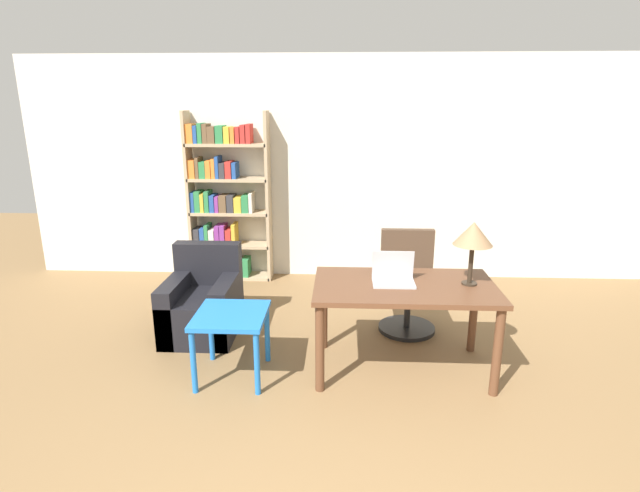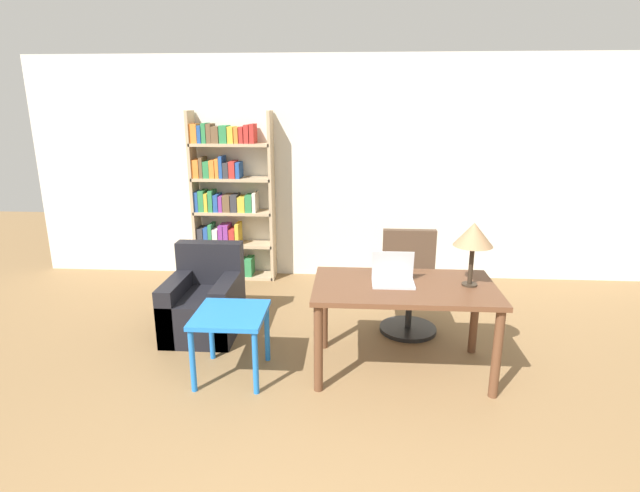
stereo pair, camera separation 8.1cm
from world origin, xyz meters
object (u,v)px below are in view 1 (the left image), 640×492
(office_chair, at_px, (407,287))
(bookshelf, at_px, (223,203))
(table_lamp, at_px, (473,235))
(armchair, at_px, (203,306))
(desk, at_px, (404,296))
(laptop, at_px, (393,276))
(side_table_blue, at_px, (231,323))

(office_chair, bearing_deg, bookshelf, 146.76)
(table_lamp, xyz_separation_m, office_chair, (-0.37, 0.80, -0.73))
(table_lamp, bearing_deg, armchair, 165.99)
(desk, bearing_deg, laptop, 157.38)
(desk, relative_size, office_chair, 1.50)
(desk, height_order, laptop, laptop)
(laptop, xyz_separation_m, side_table_blue, (-1.28, -0.21, -0.34))
(desk, height_order, side_table_blue, desk)
(laptop, relative_size, armchair, 0.40)
(laptop, bearing_deg, bookshelf, 130.94)
(office_chair, xyz_separation_m, side_table_blue, (-1.50, -1.00, 0.04))
(armchair, bearing_deg, office_chair, 6.34)
(desk, relative_size, laptop, 4.34)
(side_table_blue, bearing_deg, office_chair, 33.53)
(table_lamp, bearing_deg, office_chair, 115.08)
(table_lamp, distance_m, side_table_blue, 2.01)
(laptop, bearing_deg, table_lamp, -1.19)
(side_table_blue, distance_m, bookshelf, 2.50)
(desk, height_order, table_lamp, table_lamp)
(office_chair, relative_size, armchair, 1.16)
(desk, distance_m, laptop, 0.19)
(laptop, distance_m, office_chair, 0.90)
(desk, distance_m, armchair, 1.95)
(table_lamp, bearing_deg, laptop, 178.81)
(side_table_blue, relative_size, bookshelf, 0.28)
(desk, xyz_separation_m, bookshelf, (-1.97, 2.20, 0.32))
(desk, distance_m, bookshelf, 2.97)
(bookshelf, bearing_deg, laptop, -49.06)
(armchair, distance_m, bookshelf, 1.74)
(table_lamp, relative_size, office_chair, 0.53)
(side_table_blue, height_order, bookshelf, bookshelf)
(office_chair, bearing_deg, armchair, -173.66)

